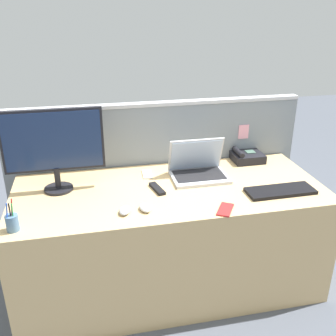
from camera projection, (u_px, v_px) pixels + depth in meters
name	position (u px, v px, depth m)	size (l,w,h in m)	color
ground_plane	(169.00, 282.00, 2.76)	(10.00, 10.00, 0.00)	#4C515B
desk	(170.00, 238.00, 2.61)	(1.96, 0.82, 0.74)	tan
cubicle_divider	(157.00, 180.00, 2.92)	(2.12, 0.08, 1.19)	gray
desktop_monitor	(53.00, 144.00, 2.33)	(0.60, 0.18, 0.52)	black
laptop	(198.00, 168.00, 2.61)	(0.37, 0.27, 0.25)	#B2B5BC
desk_phone	(247.00, 157.00, 2.87)	(0.22, 0.18, 0.10)	black
keyboard_main	(280.00, 191.00, 2.41)	(0.43, 0.16, 0.02)	black
computer_mouse_right_hand	(145.00, 208.00, 2.20)	(0.06, 0.10, 0.03)	silver
computer_mouse_left_hand	(125.00, 210.00, 2.18)	(0.06, 0.10, 0.03)	#B2B5BC
pen_cup	(12.00, 222.00, 2.00)	(0.07, 0.07, 0.18)	#4C7093
cell_phone_white_slab	(147.00, 174.00, 2.65)	(0.06, 0.13, 0.01)	silver
cell_phone_red_case	(225.00, 209.00, 2.21)	(0.07, 0.15, 0.01)	#B22323
tv_remote	(157.00, 189.00, 2.44)	(0.04, 0.17, 0.02)	black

